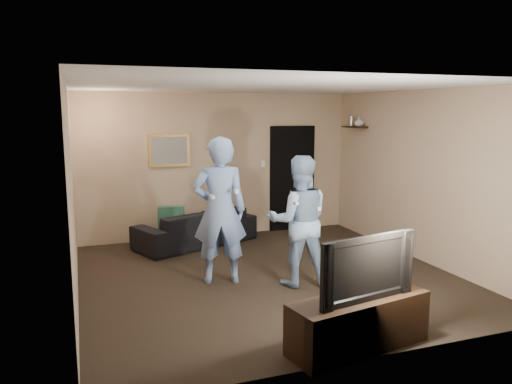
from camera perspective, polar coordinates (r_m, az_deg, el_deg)
name	(u,v)px	position (r m, az deg, el deg)	size (l,w,h in m)	color
ground	(268,276)	(7.06, 1.36, -9.59)	(5.00, 5.00, 0.00)	black
ceiling	(269,86)	(6.69, 1.45, 11.98)	(5.00, 5.00, 0.04)	silver
wall_back	(219,165)	(9.11, -4.29, 3.06)	(5.00, 0.04, 2.60)	tan
wall_front	(370,223)	(4.55, 12.85, -3.45)	(5.00, 0.04, 2.60)	tan
wall_left	(72,195)	(6.31, -20.29, -0.28)	(0.04, 5.00, 2.60)	tan
wall_right	(421,176)	(8.00, 18.36, 1.74)	(0.04, 5.00, 2.60)	tan
sofa	(196,227)	(8.64, -6.88, -4.02)	(2.09, 0.82, 0.61)	black
throw_pillow	(171,219)	(8.52, -9.65, -3.07)	(0.43, 0.14, 0.43)	#174537
painting_frame	(169,150)	(8.86, -9.90, 4.72)	(0.72, 0.05, 0.57)	olive
painting_canvas	(169,150)	(8.84, -9.87, 4.71)	(0.62, 0.01, 0.47)	slate
doorway	(292,178)	(9.61, 4.15, 1.58)	(0.90, 0.06, 2.00)	black
light_switch	(263,164)	(9.35, 0.79, 3.24)	(0.08, 0.02, 0.12)	silver
wall_shelf	(355,127)	(9.36, 11.21, 7.31)	(0.20, 0.60, 0.03)	black
shelf_vase	(359,122)	(9.24, 11.69, 7.89)	(0.16, 0.16, 0.17)	silver
shelf_figurine	(351,121)	(9.47, 10.85, 7.98)	(0.06, 0.06, 0.18)	silver
tv_console	(359,323)	(5.10, 11.64, -14.44)	(1.45, 0.47, 0.52)	black
television	(361,266)	(4.90, 11.86, -8.26)	(1.10, 0.14, 0.63)	black
wii_player_left	(220,211)	(6.61, -4.17, -2.13)	(0.79, 0.60, 1.96)	#7A9CD4
wii_player_right	(299,221)	(6.55, 4.93, -3.31)	(0.98, 0.85, 1.72)	#87A5C4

